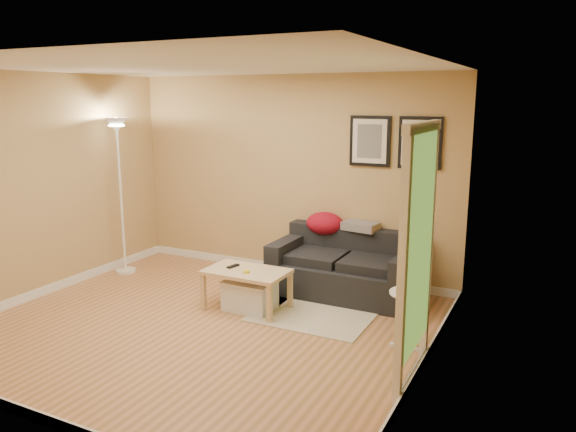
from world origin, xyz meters
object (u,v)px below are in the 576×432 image
(storage_bin, at_px, (250,295))
(floor_lamp, at_px, (121,201))
(sofa, at_px, (345,264))
(coffee_table, at_px, (247,290))
(side_table, at_px, (408,321))
(book_stack, at_px, (410,289))

(storage_bin, relative_size, floor_lamp, 0.26)
(sofa, bearing_deg, coffee_table, -130.78)
(floor_lamp, bearing_deg, storage_bin, -10.84)
(side_table, relative_size, floor_lamp, 0.27)
(coffee_table, relative_size, storage_bin, 1.64)
(storage_bin, bearing_deg, book_stack, -6.60)
(sofa, bearing_deg, side_table, -46.53)
(sofa, height_order, floor_lamp, floor_lamp)
(coffee_table, bearing_deg, storage_bin, -21.57)
(book_stack, bearing_deg, storage_bin, 178.15)
(side_table, bearing_deg, storage_bin, 173.97)
(sofa, relative_size, storage_bin, 3.10)
(coffee_table, distance_m, book_stack, 1.91)
(side_table, bearing_deg, coffee_table, 174.04)
(coffee_table, height_order, book_stack, book_stack)
(coffee_table, distance_m, side_table, 1.87)
(coffee_table, relative_size, book_stack, 4.16)
(sofa, height_order, side_table, sofa)
(storage_bin, xyz_separation_m, side_table, (1.82, -0.19, 0.11))
(coffee_table, xyz_separation_m, storage_bin, (0.04, -0.00, -0.06))
(sofa, bearing_deg, storage_bin, -129.30)
(side_table, bearing_deg, sofa, 133.47)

